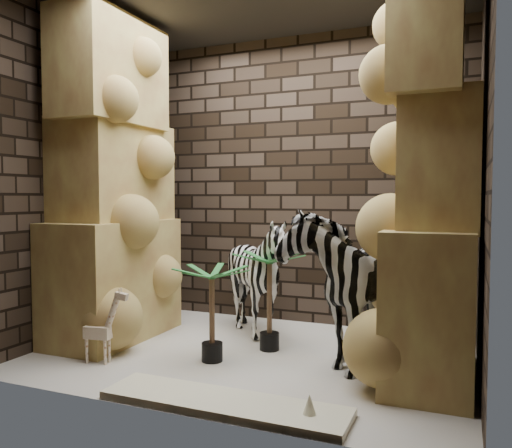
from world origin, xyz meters
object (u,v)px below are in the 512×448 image
at_px(palm_front, 269,300).
at_px(surfboard, 223,403).
at_px(zebra_right, 349,269).
at_px(giraffe_toy, 98,324).
at_px(zebra_left, 258,284).
at_px(palm_back, 212,313).

xyz_separation_m(palm_front, surfboard, (0.16, -1.23, -0.41)).
distance_m(zebra_right, surfboard, 1.56).
height_order(giraffe_toy, palm_front, palm_front).
height_order(zebra_left, palm_back, zebra_left).
xyz_separation_m(palm_back, surfboard, (0.48, -0.77, -0.37)).
bearing_deg(giraffe_toy, palm_back, 16.07).
xyz_separation_m(zebra_left, palm_back, (-0.08, -0.78, -0.12)).
relative_size(giraffe_toy, surfboard, 0.39).
height_order(zebra_left, giraffe_toy, zebra_left).
bearing_deg(surfboard, giraffe_toy, 163.59).
bearing_deg(palm_back, zebra_left, 84.03).
bearing_deg(palm_front, palm_back, -124.88).
relative_size(zebra_right, zebra_left, 1.30).
xyz_separation_m(zebra_left, giraffe_toy, (-0.91, -1.17, -0.20)).
height_order(zebra_right, palm_front, zebra_right).
height_order(zebra_left, palm_front, zebra_left).
relative_size(zebra_right, palm_front, 1.69).
bearing_deg(surfboard, zebra_left, 104.53).
bearing_deg(palm_front, giraffe_toy, -143.63).
distance_m(zebra_left, surfboard, 1.68).
bearing_deg(giraffe_toy, zebra_left, 43.30).
bearing_deg(zebra_right, palm_back, -145.33).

